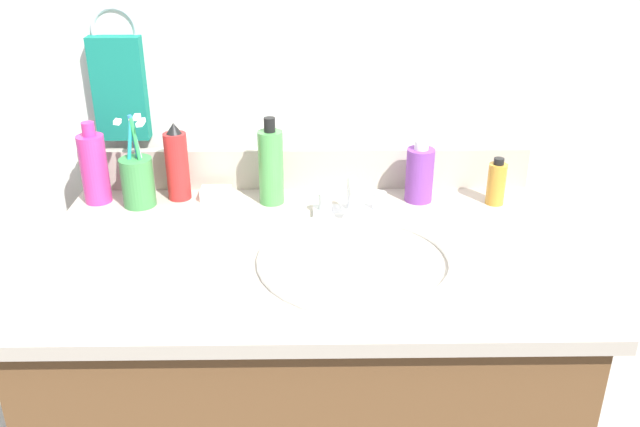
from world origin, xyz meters
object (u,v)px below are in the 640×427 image
object	(u,v)px
bottle_cream_purple	(420,174)
cup_green	(138,179)
soap_bar	(216,193)
faucet	(352,203)
bottle_toner_green	(271,166)
hand_towel	(119,89)
bottle_soap_pink	(94,168)
bottle_spray_red	(177,164)
bottle_oil_amber	(496,183)

from	to	relation	value
bottle_cream_purple	cup_green	distance (m)	0.59
soap_bar	faucet	bearing A→B (deg)	-17.26
bottle_toner_green	bottle_cream_purple	xyz separation A→B (m)	(0.31, 0.01, -0.02)
hand_towel	bottle_soap_pink	size ratio (longest dim) A/B	1.26
faucet	bottle_cream_purple	size ratio (longest dim) A/B	1.19
bottle_cream_purple	soap_bar	size ratio (longest dim) A/B	2.11
cup_green	faucet	bearing A→B (deg)	-7.61
bottle_spray_red	bottle_oil_amber	distance (m)	0.67
faucet	bottle_toner_green	bearing A→B (deg)	157.31
bottle_spray_red	bottle_oil_amber	size ratio (longest dim) A/B	1.66
bottle_cream_purple	cup_green	bearing A→B (deg)	-178.42
bottle_toner_green	bottle_oil_amber	size ratio (longest dim) A/B	1.83
faucet	cup_green	bearing A→B (deg)	172.39
bottle_spray_red	bottle_cream_purple	xyz separation A→B (m)	(0.51, -0.02, -0.02)
bottle_spray_red	bottle_cream_purple	size ratio (longest dim) A/B	1.25
hand_towel	faucet	xyz separation A→B (m)	(0.49, -0.17, -0.19)
bottle_toner_green	soap_bar	bearing A→B (deg)	170.75
bottle_cream_purple	hand_towel	bearing A→B (deg)	171.39
bottle_soap_pink	cup_green	size ratio (longest dim) A/B	0.89
bottle_spray_red	bottle_oil_amber	world-z (taller)	bottle_spray_red
bottle_cream_purple	soap_bar	distance (m)	0.44
cup_green	bottle_toner_green	bearing A→B (deg)	2.17
bottle_oil_amber	soap_bar	bearing A→B (deg)	176.79
faucet	bottle_spray_red	world-z (taller)	bottle_spray_red
faucet	bottle_soap_pink	world-z (taller)	bottle_soap_pink
hand_towel	bottle_oil_amber	world-z (taller)	hand_towel
bottle_toner_green	bottle_soap_pink	xyz separation A→B (m)	(-0.37, 0.01, -0.00)
bottle_soap_pink	bottle_oil_amber	world-z (taller)	bottle_soap_pink
hand_towel	bottle_cream_purple	size ratio (longest dim) A/B	1.63
soap_bar	cup_green	bearing A→B (deg)	-169.02
bottle_cream_purple	bottle_oil_amber	xyz separation A→B (m)	(0.16, -0.02, -0.01)
bottle_spray_red	soap_bar	distance (m)	0.10
cup_green	soap_bar	size ratio (longest dim) A/B	3.08
hand_towel	soap_bar	distance (m)	0.30
bottle_soap_pink	soap_bar	world-z (taller)	bottle_soap_pink
bottle_oil_amber	bottle_toner_green	bearing A→B (deg)	178.36
hand_towel	bottle_oil_amber	xyz separation A→B (m)	(0.79, -0.12, -0.17)
soap_bar	hand_towel	bearing A→B (deg)	157.79
bottle_oil_amber	soap_bar	distance (m)	0.60
bottle_soap_pink	cup_green	distance (m)	0.10
bottle_spray_red	cup_green	xyz separation A→B (m)	(-0.08, -0.03, -0.02)
cup_green	bottle_cream_purple	bearing A→B (deg)	1.58
hand_towel	bottle_soap_pink	xyz separation A→B (m)	(-0.05, -0.09, -0.14)
bottle_soap_pink	bottle_spray_red	xyz separation A→B (m)	(0.17, 0.01, 0.00)
bottle_soap_pink	soap_bar	distance (m)	0.26
bottle_toner_green	bottle_cream_purple	distance (m)	0.31
bottle_toner_green	bottle_soap_pink	bearing A→B (deg)	178.47
hand_towel	soap_bar	world-z (taller)	hand_towel
hand_towel	bottle_soap_pink	distance (m)	0.18
bottle_cream_purple	cup_green	world-z (taller)	cup_green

